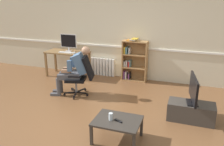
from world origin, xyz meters
name	(u,v)px	position (x,y,z in m)	size (l,w,h in m)	color
ground_plane	(91,117)	(0.00, 0.00, 0.00)	(18.00, 18.00, 0.00)	brown
back_wall	(128,32)	(0.00, 2.65, 1.35)	(12.00, 0.13, 2.70)	beige
computer_desk	(67,55)	(-1.73, 2.15, 0.64)	(1.29, 0.59, 0.76)	olive
imac_monitor	(69,41)	(-1.71, 2.23, 1.05)	(0.52, 0.14, 0.51)	silver
keyboard	(66,52)	(-1.70, 2.01, 0.77)	(0.42, 0.12, 0.02)	white
computer_mouse	(74,53)	(-1.44, 2.03, 0.77)	(0.06, 0.10, 0.03)	white
bookshelf	(133,61)	(0.23, 2.44, 0.58)	(0.71, 0.29, 1.23)	#AD7F4C
radiator	(103,67)	(-0.75, 2.54, 0.27)	(0.76, 0.08, 0.54)	white
office_chair	(81,74)	(-0.68, 0.98, 0.53)	(0.76, 0.65, 0.99)	black
person_seated	(74,69)	(-0.85, 0.94, 0.65)	(1.00, 0.56, 1.22)	#4C4C51
tv_stand	(191,112)	(1.89, 0.56, 0.18)	(0.88, 0.42, 0.37)	#3D3833
tv_screen	(194,90)	(1.89, 0.56, 0.65)	(0.25, 0.79, 0.54)	black
coffee_table	(117,122)	(0.74, -0.56, 0.34)	(0.77, 0.60, 0.39)	#332D28
drinking_glass	(111,117)	(0.64, -0.59, 0.45)	(0.07, 0.07, 0.13)	silver
spare_remote	(118,121)	(0.77, -0.59, 0.39)	(0.04, 0.15, 0.02)	black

